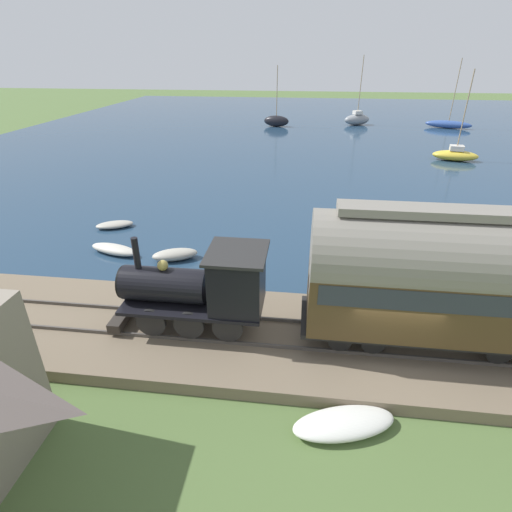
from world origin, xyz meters
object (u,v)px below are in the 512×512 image
at_px(sailboat_black, 276,121).
at_px(rowboat_off_pier, 175,255).
at_px(sailboat_yellow, 455,154).
at_px(sailboat_blue, 448,124).
at_px(rowboat_mid_harbor, 115,225).
at_px(steam_locomotive, 203,285).
at_px(passenger_coach, 443,276).
at_px(rowboat_far_out, 114,249).
at_px(beached_dinghy, 344,423).
at_px(sailboat_gray, 357,119).

relative_size(sailboat_black, rowboat_off_pier, 3.17).
bearing_deg(rowboat_off_pier, sailboat_yellow, -62.67).
relative_size(sailboat_blue, rowboat_mid_harbor, 3.72).
relative_size(steam_locomotive, passenger_coach, 0.64).
relative_size(passenger_coach, rowboat_off_pier, 3.50).
xyz_separation_m(sailboat_yellow, rowboat_mid_harbor, (-19.00, 24.33, -0.38)).
relative_size(steam_locomotive, rowboat_far_out, 1.88).
xyz_separation_m(sailboat_black, rowboat_off_pier, (-39.15, 1.81, -0.48)).
relative_size(passenger_coach, sailboat_yellow, 1.06).
bearing_deg(rowboat_mid_harbor, rowboat_off_pier, -149.91).
height_order(sailboat_yellow, rowboat_mid_harbor, sailboat_yellow).
distance_m(rowboat_mid_harbor, rowboat_far_out, 3.47).
bearing_deg(rowboat_mid_harbor, sailboat_blue, -61.61).
height_order(sailboat_black, beached_dinghy, sailboat_black).
distance_m(sailboat_black, sailboat_gray, 11.16).
distance_m(sailboat_gray, beached_dinghy, 50.97).
bearing_deg(rowboat_far_out, sailboat_yellow, -30.95).
bearing_deg(sailboat_yellow, rowboat_off_pier, 149.13).
height_order(steam_locomotive, rowboat_off_pier, steam_locomotive).
height_order(sailboat_blue, rowboat_mid_harbor, sailboat_blue).
height_order(passenger_coach, sailboat_yellow, sailboat_yellow).
relative_size(sailboat_black, sailboat_yellow, 0.97).
distance_m(rowboat_far_out, rowboat_off_pier, 3.21).
distance_m(steam_locomotive, sailboat_blue, 51.03).
xyz_separation_m(rowboat_off_pier, beached_dinghy, (-8.94, -7.42, -0.05)).
bearing_deg(sailboat_blue, rowboat_far_out, 164.95).
bearing_deg(passenger_coach, rowboat_mid_harbor, 58.71).
relative_size(sailboat_yellow, rowboat_far_out, 2.75).
bearing_deg(sailboat_blue, sailboat_black, 112.97).
xyz_separation_m(sailboat_yellow, beached_dinghy, (-31.34, 12.27, -0.34)).
bearing_deg(sailboat_blue, sailboat_gray, 103.68).
bearing_deg(sailboat_black, passenger_coach, -160.03).
bearing_deg(sailboat_black, rowboat_off_pier, -173.37).
bearing_deg(passenger_coach, steam_locomotive, 90.00).
distance_m(sailboat_blue, rowboat_far_out, 48.87).
xyz_separation_m(sailboat_yellow, rowboat_far_out, (-22.16, 22.89, -0.33)).
bearing_deg(rowboat_off_pier, sailboat_blue, -52.29).
xyz_separation_m(steam_locomotive, sailboat_blue, (46.28, -21.42, -1.64)).
relative_size(sailboat_yellow, rowboat_mid_harbor, 3.45).
relative_size(passenger_coach, sailboat_gray, 0.95).
distance_m(sailboat_yellow, rowboat_off_pier, 29.83).
bearing_deg(steam_locomotive, sailboat_gray, -11.61).
bearing_deg(sailboat_gray, sailboat_blue, -117.50).
height_order(sailboat_yellow, sailboat_gray, sailboat_gray).
bearing_deg(sailboat_blue, rowboat_off_pier, 168.32).
bearing_deg(rowboat_off_pier, beached_dinghy, -161.67).
xyz_separation_m(rowboat_far_out, rowboat_off_pier, (-0.24, -3.20, 0.03)).
xyz_separation_m(sailboat_blue, beached_dinghy, (-49.56, 16.92, -0.32)).
xyz_separation_m(sailboat_black, sailboat_yellow, (-16.75, -17.88, -0.18)).
height_order(steam_locomotive, sailboat_black, sailboat_black).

